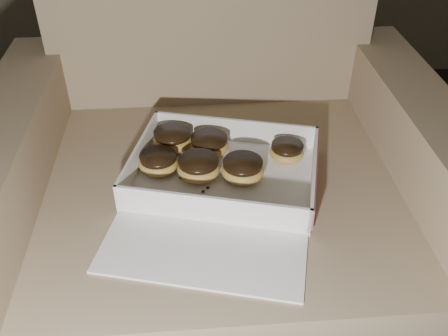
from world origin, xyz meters
TOP-DOWN VIEW (x-y plane):
  - armchair at (0.25, 1.01)m, footprint 0.95×0.80m
  - bakery_box at (0.25, 0.89)m, footprint 0.45×0.50m
  - donut_a at (0.13, 0.96)m, footprint 0.08×0.08m
  - donut_b at (0.16, 1.04)m, footprint 0.09×0.09m
  - donut_c at (0.21, 0.93)m, footprint 0.09×0.09m
  - donut_d at (0.30, 0.92)m, footprint 0.08×0.08m
  - donut_e at (0.40, 0.98)m, footprint 0.07×0.07m
  - donut_f at (0.23, 1.01)m, footprint 0.08×0.08m
  - crumb_a at (0.22, 0.89)m, footprint 0.01×0.01m
  - crumb_b at (0.17, 0.93)m, footprint 0.01×0.01m
  - crumb_c at (0.17, 0.86)m, footprint 0.01×0.01m
  - crumb_d at (0.38, 0.78)m, footprint 0.01×0.01m
  - crumb_e at (0.22, 0.88)m, footprint 0.01×0.01m

SIDE VIEW (x-z plane):
  - armchair at x=0.25m, z-range -0.18..0.81m
  - crumb_a at x=0.22m, z-range 0.45..0.45m
  - crumb_b at x=0.17m, z-range 0.45..0.45m
  - crumb_c at x=0.17m, z-range 0.45..0.45m
  - crumb_d at x=0.38m, z-range 0.45..0.45m
  - crumb_e at x=0.22m, z-range 0.45..0.45m
  - bakery_box at x=0.25m, z-range 0.42..0.49m
  - donut_e at x=0.40m, z-range 0.45..0.49m
  - donut_a at x=0.13m, z-range 0.45..0.49m
  - donut_f at x=0.23m, z-range 0.45..0.49m
  - donut_d at x=0.30m, z-range 0.45..0.50m
  - donut_b at x=0.16m, z-range 0.45..0.50m
  - donut_c at x=0.21m, z-range 0.45..0.50m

